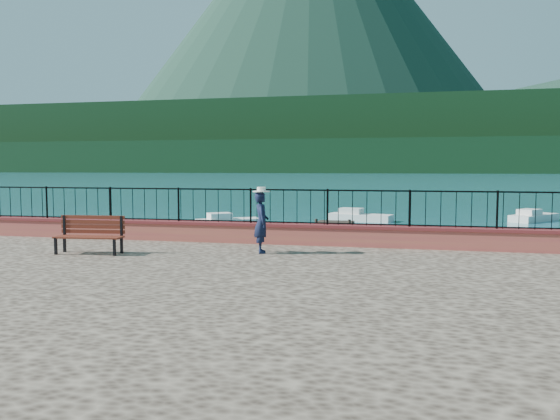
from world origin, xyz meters
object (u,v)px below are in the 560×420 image
at_px(person, 261,222).
at_px(park_bench, 90,242).
at_px(boat_5, 534,215).
at_px(boat_0, 295,234).
at_px(boat_1, 489,247).
at_px(boat_4, 360,214).
at_px(boat_3, 229,219).

bearing_deg(person, park_bench, 84.96).
bearing_deg(boat_5, boat_0, 174.40).
relative_size(boat_1, boat_4, 1.00).
bearing_deg(boat_3, boat_0, -84.37).
height_order(boat_1, boat_5, same).
xyz_separation_m(person, boat_3, (-6.21, 16.17, -1.57)).
height_order(boat_3, boat_4, same).
height_order(person, boat_0, person).
height_order(boat_1, boat_4, same).
bearing_deg(person, boat_1, -58.91).
relative_size(boat_3, boat_5, 0.92).
relative_size(boat_1, boat_3, 1.10).
height_order(person, boat_1, person).
distance_m(park_bench, boat_0, 11.88).
distance_m(boat_1, boat_3, 15.13).
distance_m(boat_4, boat_5, 10.81).
relative_size(park_bench, boat_0, 0.48).
bearing_deg(boat_4, boat_1, -51.36).
height_order(park_bench, boat_0, park_bench).
bearing_deg(person, boat_5, -45.94).
bearing_deg(boat_0, boat_4, 84.74).
bearing_deg(park_bench, boat_0, 70.35).
bearing_deg(boat_4, boat_5, 26.29).
bearing_deg(boat_4, person, -77.82).
relative_size(person, boat_5, 0.40).
bearing_deg(boat_0, boat_1, -10.34).
bearing_deg(person, boat_4, -22.04).
xyz_separation_m(boat_0, boat_3, (-4.99, 5.82, 0.00)).
xyz_separation_m(boat_4, boat_5, (10.58, 2.23, 0.00)).
height_order(boat_4, boat_5, same).
distance_m(boat_0, boat_4, 10.84).
height_order(boat_3, boat_5, same).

